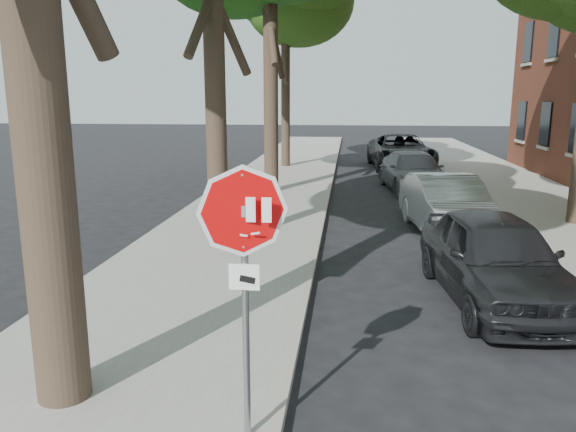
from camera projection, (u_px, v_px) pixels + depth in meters
name	position (u px, v px, depth m)	size (l,w,h in m)	color
sidewalk_left	(259.00, 203.00, 17.25)	(4.00, 55.00, 0.12)	gray
sidewalk_right	(547.00, 209.00, 16.35)	(4.00, 55.00, 0.12)	gray
curb_left	(326.00, 204.00, 17.03)	(0.12, 55.00, 0.13)	#9E9384
curb_right	(475.00, 207.00, 16.57)	(0.12, 55.00, 0.13)	#9E9384
stop_sign	(244.00, 252.00, 4.97)	(0.76, 0.34, 2.61)	gray
tree_far	(285.00, 5.00, 24.62)	(5.29, 4.91, 9.33)	black
car_a	(495.00, 258.00, 9.09)	(1.73, 4.30, 1.46)	black
car_b	(447.00, 205.00, 13.56)	(1.49, 4.28, 1.41)	#A8AAB1
car_c	(413.00, 172.00, 19.80)	(1.88, 4.63, 1.34)	#55565B
car_d	(401.00, 151.00, 25.78)	(2.62, 5.68, 1.58)	black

